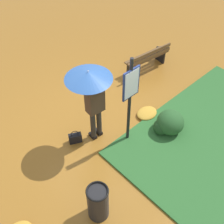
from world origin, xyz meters
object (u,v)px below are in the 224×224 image
at_px(handbag, 75,138).
at_px(park_bench, 148,59).
at_px(person_with_umbrella, 91,88).
at_px(info_sign_post, 130,93).
at_px(trash_bin, 98,202).

distance_m(handbag, park_bench, 3.38).
relative_size(person_with_umbrella, info_sign_post, 0.89).
bearing_deg(info_sign_post, trash_bin, 28.25).
bearing_deg(handbag, trash_bin, 65.50).
distance_m(person_with_umbrella, handbag, 1.50).
xyz_separation_m(info_sign_post, trash_bin, (1.74, 0.94, -1.03)).
relative_size(handbag, trash_bin, 0.44).
height_order(park_bench, trash_bin, trash_bin).
bearing_deg(person_with_umbrella, info_sign_post, 134.90).
bearing_deg(park_bench, handbag, 12.36).
bearing_deg(trash_bin, info_sign_post, -151.75).
height_order(handbag, park_bench, park_bench).
bearing_deg(park_bench, person_with_umbrella, 17.98).
xyz_separation_m(handbag, park_bench, (-3.29, -0.72, 0.28)).
relative_size(park_bench, trash_bin, 1.68).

